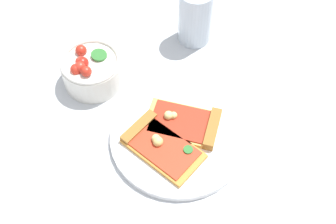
{
  "coord_description": "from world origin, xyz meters",
  "views": [
    {
      "loc": [
        -0.41,
        -0.11,
        0.69
      ],
      "look_at": [
        0.04,
        -0.0,
        0.03
      ],
      "focal_mm": 45.14,
      "sensor_mm": 36.0,
      "label": 1
    }
  ],
  "objects_px": {
    "plate": "(179,136)",
    "soda_glass": "(195,18)",
    "pizza_slice_near": "(187,124)",
    "pizza_slice_far": "(159,145)",
    "salad_bowl": "(92,70)"
  },
  "relations": [
    {
      "from": "plate",
      "to": "soda_glass",
      "type": "distance_m",
      "value": 0.27
    },
    {
      "from": "pizza_slice_near",
      "to": "plate",
      "type": "bearing_deg",
      "value": 153.84
    },
    {
      "from": "pizza_slice_far",
      "to": "soda_glass",
      "type": "height_order",
      "value": "soda_glass"
    },
    {
      "from": "plate",
      "to": "pizza_slice_far",
      "type": "distance_m",
      "value": 0.05
    },
    {
      "from": "plate",
      "to": "pizza_slice_far",
      "type": "bearing_deg",
      "value": 139.0
    },
    {
      "from": "soda_glass",
      "to": "plate",
      "type": "bearing_deg",
      "value": -174.76
    },
    {
      "from": "plate",
      "to": "salad_bowl",
      "type": "relative_size",
      "value": 2.11
    },
    {
      "from": "pizza_slice_near",
      "to": "soda_glass",
      "type": "xyz_separation_m",
      "value": [
        0.25,
        0.04,
        0.04
      ]
    },
    {
      "from": "salad_bowl",
      "to": "pizza_slice_far",
      "type": "bearing_deg",
      "value": -126.93
    },
    {
      "from": "salad_bowl",
      "to": "plate",
      "type": "bearing_deg",
      "value": -115.28
    },
    {
      "from": "plate",
      "to": "pizza_slice_far",
      "type": "height_order",
      "value": "pizza_slice_far"
    },
    {
      "from": "pizza_slice_far",
      "to": "soda_glass",
      "type": "bearing_deg",
      "value": -0.98
    },
    {
      "from": "pizza_slice_far",
      "to": "salad_bowl",
      "type": "xyz_separation_m",
      "value": [
        0.13,
        0.17,
        0.01
      ]
    },
    {
      "from": "plate",
      "to": "soda_glass",
      "type": "bearing_deg",
      "value": 5.24
    },
    {
      "from": "pizza_slice_near",
      "to": "soda_glass",
      "type": "height_order",
      "value": "soda_glass"
    }
  ]
}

